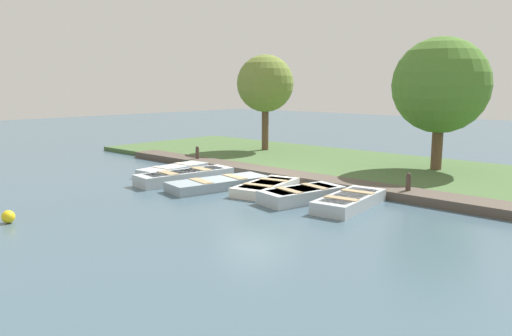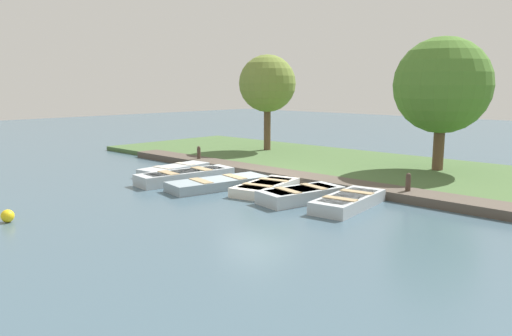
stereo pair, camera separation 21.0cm
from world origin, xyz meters
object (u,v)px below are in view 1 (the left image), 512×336
(mooring_post_far, at_px, (408,186))
(park_tree_left, at_px, (441,86))
(rowboat_5, at_px, (350,201))
(rowboat_1, at_px, (185,176))
(buoy, at_px, (8,217))
(rowboat_0, at_px, (173,170))
(mooring_post_near, at_px, (197,155))
(rowboat_3, at_px, (266,187))
(park_tree_far_left, at_px, (265,84))
(rowboat_2, at_px, (218,183))
(rowboat_4, at_px, (302,195))

(mooring_post_far, xyz_separation_m, park_tree_left, (-4.73, -1.15, 3.00))
(rowboat_5, distance_m, park_tree_left, 7.55)
(rowboat_1, height_order, buoy, rowboat_1)
(rowboat_0, relative_size, buoy, 9.19)
(rowboat_5, relative_size, buoy, 9.02)
(mooring_post_near, bearing_deg, rowboat_1, 42.88)
(rowboat_3, xyz_separation_m, park_tree_far_left, (-6.81, -6.11, 3.33))
(rowboat_2, xyz_separation_m, park_tree_left, (-7.55, 4.27, 3.24))
(rowboat_4, bearing_deg, mooring_post_near, -95.62)
(rowboat_0, bearing_deg, rowboat_2, 74.37)
(rowboat_0, xyz_separation_m, park_tree_far_left, (-6.83, -1.29, 3.32))
(rowboat_0, bearing_deg, rowboat_5, 86.31)
(rowboat_5, height_order, park_tree_far_left, park_tree_far_left)
(park_tree_left, bearing_deg, mooring_post_far, 13.69)
(mooring_post_far, bearing_deg, rowboat_4, -42.31)
(rowboat_3, xyz_separation_m, buoy, (7.19, -2.29, 0.00))
(rowboat_1, height_order, rowboat_3, rowboat_1)
(park_tree_far_left, bearing_deg, rowboat_3, 41.90)
(rowboat_2, height_order, buoy, rowboat_2)
(rowboat_4, bearing_deg, buoy, -17.73)
(rowboat_3, xyz_separation_m, park_tree_left, (-6.87, 2.72, 3.25))
(rowboat_2, distance_m, rowboat_4, 3.25)
(rowboat_1, distance_m, rowboat_4, 4.93)
(mooring_post_far, bearing_deg, park_tree_far_left, -115.06)
(rowboat_0, bearing_deg, mooring_post_far, 99.80)
(mooring_post_far, bearing_deg, rowboat_3, -61.04)
(buoy, bearing_deg, park_tree_far_left, -164.76)
(buoy, bearing_deg, mooring_post_near, -158.90)
(rowboat_1, bearing_deg, mooring_post_far, 119.84)
(rowboat_1, bearing_deg, rowboat_5, 104.79)
(rowboat_5, xyz_separation_m, park_tree_left, (-6.82, -0.41, 3.22))
(rowboat_1, xyz_separation_m, mooring_post_far, (-2.86, 7.11, 0.20))
(park_tree_far_left, bearing_deg, rowboat_2, 31.34)
(rowboat_5, height_order, mooring_post_far, mooring_post_far)
(mooring_post_far, height_order, buoy, mooring_post_far)
(rowboat_5, bearing_deg, rowboat_3, -96.53)
(rowboat_2, xyz_separation_m, rowboat_3, (-0.68, 1.55, -0.01))
(rowboat_3, height_order, mooring_post_far, mooring_post_far)
(rowboat_5, relative_size, park_tree_left, 0.56)
(park_tree_far_left, bearing_deg, rowboat_0, 10.73)
(mooring_post_near, xyz_separation_m, park_tree_far_left, (-4.67, -0.21, 3.07))
(rowboat_2, relative_size, rowboat_5, 1.23)
(rowboat_4, distance_m, park_tree_left, 7.90)
(rowboat_0, height_order, park_tree_left, park_tree_left)
(rowboat_2, height_order, rowboat_5, rowboat_5)
(mooring_post_far, distance_m, park_tree_left, 5.71)
(rowboat_2, distance_m, park_tree_far_left, 9.38)
(rowboat_4, relative_size, park_tree_left, 0.53)
(rowboat_3, bearing_deg, mooring_post_far, 107.24)
(park_tree_left, bearing_deg, mooring_post_near, -61.26)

